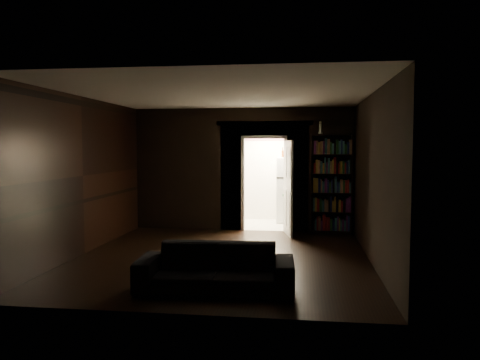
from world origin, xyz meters
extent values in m
plane|color=black|center=(0.00, 0.00, 0.00)|extent=(5.50, 5.50, 0.00)
cube|color=black|center=(-1.23, 2.80, 1.40)|extent=(2.55, 0.10, 2.80)
cube|color=black|center=(1.73, 2.80, 1.40)|extent=(1.55, 0.10, 2.80)
cube|color=black|center=(0.50, 2.80, 2.45)|extent=(0.90, 0.10, 0.70)
cube|color=black|center=(-2.50, 0.00, 1.40)|extent=(0.02, 5.50, 2.80)
cube|color=black|center=(2.50, 0.00, 1.40)|extent=(0.02, 5.50, 2.80)
cube|color=black|center=(0.00, -2.75, 1.40)|extent=(5.00, 0.02, 2.80)
cube|color=beige|center=(0.00, 0.00, 2.80)|extent=(5.00, 5.50, 0.02)
cube|color=silver|center=(0.50, 2.74, 1.05)|extent=(1.04, 0.06, 2.17)
cube|color=beige|center=(0.50, 3.65, -0.05)|extent=(2.20, 1.80, 0.10)
cube|color=beige|center=(0.50, 4.50, 1.20)|extent=(2.20, 0.10, 2.40)
cube|color=beige|center=(-0.55, 3.65, 1.20)|extent=(0.10, 1.60, 2.40)
cube|color=beige|center=(1.55, 3.65, 1.20)|extent=(0.10, 1.60, 2.40)
cube|color=beige|center=(0.50, 3.65, 2.45)|extent=(2.20, 1.80, 0.10)
cube|color=#B5616E|center=(0.50, 4.44, 2.22)|extent=(2.00, 0.04, 0.26)
imported|color=black|center=(0.23, -1.81, 0.40)|extent=(2.12, 1.01, 0.80)
cube|color=black|center=(2.00, 2.59, 1.10)|extent=(0.95, 0.52, 2.20)
cube|color=silver|center=(1.10, 4.11, 0.82)|extent=(0.84, 0.79, 1.65)
cube|color=silver|center=(1.06, 2.31, 1.02)|extent=(0.23, 0.84, 2.05)
cube|color=silver|center=(1.75, 2.62, 2.34)|extent=(0.10, 0.10, 0.28)
cube|color=black|center=(1.12, 4.11, 1.78)|extent=(0.62, 0.26, 0.25)
camera|label=1|loc=(1.35, -7.84, 1.90)|focal=35.00mm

